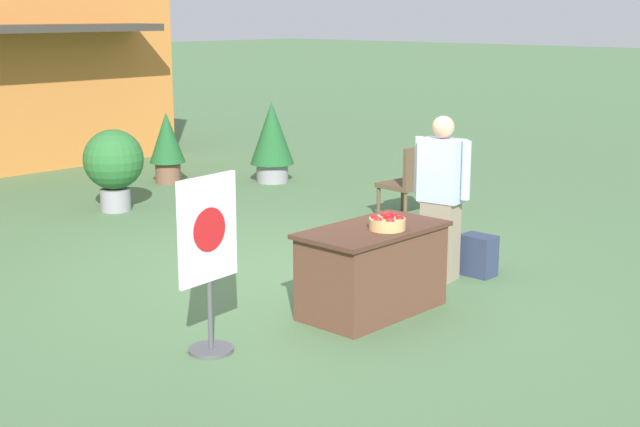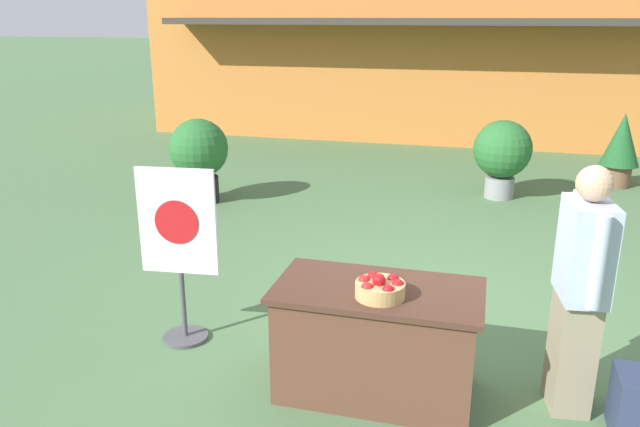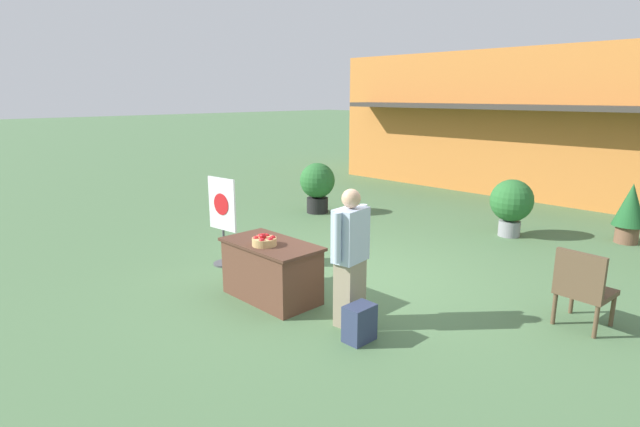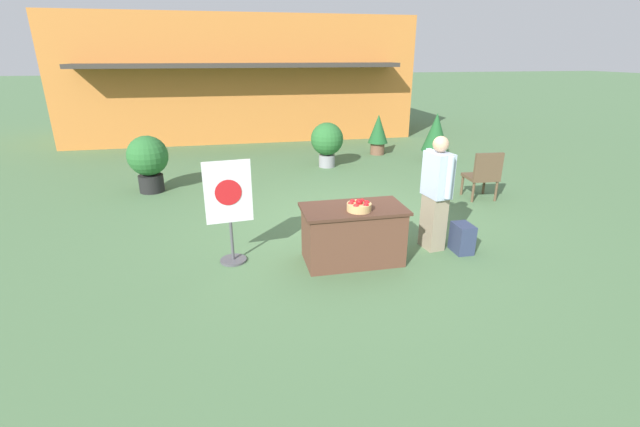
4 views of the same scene
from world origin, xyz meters
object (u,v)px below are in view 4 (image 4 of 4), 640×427
poster_board (229,208)px  patio_chair (483,174)px  potted_plant_near_right (436,135)px  potted_plant_far_left (378,132)px  apple_basket (359,206)px  potted_plant_far_right (327,141)px  backpack (462,238)px  display_table (353,234)px  potted_plant_near_left (148,160)px  person_visitor (436,193)px

poster_board → patio_chair: (4.81, 1.72, -0.27)m
potted_plant_near_right → potted_plant_far_left: (-1.18, 1.14, -0.07)m
apple_basket → potted_plant_far_right: 5.40m
backpack → potted_plant_far_right: (-0.78, 5.27, 0.45)m
display_table → potted_plant_far_right: potted_plant_far_right is taller
potted_plant_far_left → potted_plant_near_left: size_ratio=0.96×
apple_basket → patio_chair: bearing=34.4°
person_visitor → apple_basket: bearing=6.2°
poster_board → potted_plant_far_left: bearing=139.3°
potted_plant_near_right → potted_plant_far_right: size_ratio=1.15×
backpack → poster_board: size_ratio=0.30×
potted_plant_near_right → potted_plant_near_left: potted_plant_near_right is taller
person_visitor → potted_plant_far_right: 5.06m
apple_basket → poster_board: poster_board is taller
patio_chair → poster_board: bearing=113.8°
backpack → patio_chair: size_ratio=0.44×
display_table → backpack: bearing=-2.1°
poster_board → potted_plant_far_right: (2.44, 4.89, -0.13)m
potted_plant_far_right → potted_plant_near_left: size_ratio=0.96×
display_table → patio_chair: (3.20, 2.03, 0.13)m
backpack → potted_plant_far_left: (0.95, 6.37, 0.42)m
display_table → apple_basket: 0.47m
person_visitor → patio_chair: bearing=-143.9°
apple_basket → patio_chair: (3.17, 2.16, -0.32)m
display_table → person_visitor: bearing=7.7°
backpack → potted_plant_near_right: size_ratio=0.33×
display_table → potted_plant_near_left: 5.05m
potted_plant_far_right → potted_plant_near_left: 4.22m
poster_board → patio_chair: poster_board is taller
poster_board → potted_plant_far_right: size_ratio=1.28×
potted_plant_near_right → potted_plant_near_left: (-6.91, -1.26, -0.02)m
person_visitor → potted_plant_near_left: (-4.44, 3.74, -0.16)m
display_table → potted_plant_near_right: potted_plant_near_right is taller
apple_basket → backpack: apple_basket is taller
backpack → potted_plant_near_right: 5.66m
potted_plant_far_left → display_table: bearing=-112.1°
display_table → potted_plant_far_left: (2.56, 6.31, 0.23)m
backpack → potted_plant_far_right: 5.34m
display_table → backpack: display_table is taller
display_table → potted_plant_near_left: bearing=129.1°
patio_chair → potted_plant_far_left: 4.33m
potted_plant_near_right → potted_plant_far_left: bearing=135.8°
patio_chair → potted_plant_far_left: size_ratio=0.85×
display_table → potted_plant_near_right: size_ratio=1.09×
person_visitor → potted_plant_far_left: size_ratio=1.47×
person_visitor → backpack: bearing=139.8°
display_table → poster_board: 1.68m
backpack → potted_plant_far_left: size_ratio=0.38×
poster_board → potted_plant_near_right: size_ratio=1.12×
apple_basket → potted_plant_near_left: bearing=128.5°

